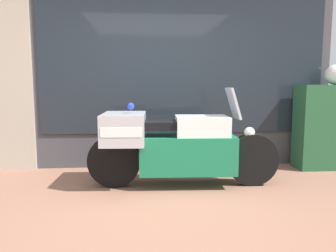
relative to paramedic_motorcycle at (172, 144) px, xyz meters
The scene contains 6 objects.
ground_plane 0.95m from the paramedic_motorcycle, 98.37° to the right, with size 60.00×60.00×0.00m, color #8E604C.
shop_building 1.95m from the paramedic_motorcycle, 111.93° to the left, with size 5.59×0.55×3.95m.
window_display 1.30m from the paramedic_motorcycle, 78.95° to the left, with size 4.27×0.30×1.92m.
paramedic_motorcycle is the anchor object (origin of this frame).
utility_cabinet 2.61m from the paramedic_motorcycle, 16.13° to the left, with size 0.93×0.42×1.32m, color #235633.
white_helmet 2.86m from the paramedic_motorcycle, 15.86° to the left, with size 0.31×0.31×0.31m, color white.
Camera 1 is at (-0.28, -3.39, 1.32)m, focal length 35.00 mm.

